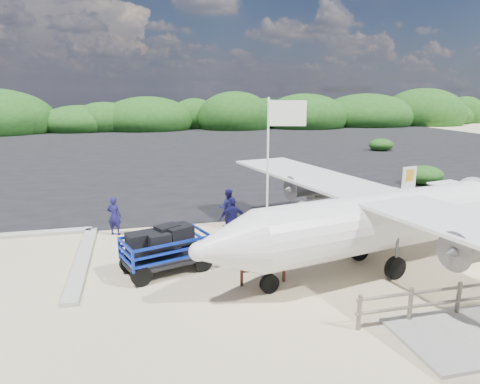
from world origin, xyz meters
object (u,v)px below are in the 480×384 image
at_px(crew_b, 228,208).
at_px(aircraft_small, 111,147).
at_px(signboard, 263,284).
at_px(crew_c, 233,220).
at_px(flagpole, 266,274).
at_px(aircraft_large, 272,153).
at_px(baggage_cart, 167,272).
at_px(crew_a, 114,216).

xyz_separation_m(crew_b, aircraft_small, (-6.56, 30.30, -0.89)).
relative_size(signboard, crew_c, 0.85).
distance_m(flagpole, aircraft_large, 28.87).
bearing_deg(aircraft_small, crew_c, 90.62).
distance_m(signboard, aircraft_small, 36.90).
distance_m(baggage_cart, crew_c, 3.86).
distance_m(crew_c, aircraft_large, 25.79).
height_order(signboard, crew_a, crew_a).
bearing_deg(crew_c, signboard, 96.64).
relative_size(crew_a, aircraft_small, 0.22).
xyz_separation_m(baggage_cart, signboard, (2.95, -1.69, 0.00)).
bearing_deg(baggage_cart, aircraft_small, 77.42).
height_order(flagpole, aircraft_small, flagpole).
relative_size(crew_c, aircraft_large, 0.11).
relative_size(baggage_cart, crew_a, 1.83).
xyz_separation_m(flagpole, aircraft_large, (9.00, 27.43, 0.00)).
relative_size(flagpole, aircraft_small, 0.78).
distance_m(signboard, crew_b, 6.10).
xyz_separation_m(flagpole, aircraft_small, (-6.72, 35.68, 0.00)).
xyz_separation_m(crew_c, aircraft_large, (9.38, 24.01, -0.94)).
distance_m(crew_b, aircraft_small, 31.02).
xyz_separation_m(signboard, crew_b, (0.14, 6.03, 0.89)).
distance_m(baggage_cart, crew_b, 5.41).
height_order(flagpole, crew_b, flagpole).
bearing_deg(aircraft_small, aircraft_large, 141.79).
distance_m(baggage_cart, aircraft_large, 29.10).
relative_size(baggage_cart, signboard, 1.91).
bearing_deg(crew_a, baggage_cart, 135.67).
bearing_deg(signboard, aircraft_large, 71.92).
height_order(crew_c, aircraft_large, aircraft_large).
xyz_separation_m(baggage_cart, aircraft_small, (-3.46, 34.65, 0.00)).
distance_m(baggage_cart, signboard, 3.40).
distance_m(signboard, aircraft_large, 29.58).
bearing_deg(aircraft_small, flagpole, 90.16).
distance_m(flagpole, signboard, 0.72).
bearing_deg(aircraft_small, crew_a, 82.53).
relative_size(aircraft_large, aircraft_small, 2.31).
bearing_deg(baggage_cart, crew_a, 94.53).
bearing_deg(aircraft_small, baggage_cart, 85.20).
bearing_deg(crew_c, baggage_cart, 45.25).
xyz_separation_m(flagpole, crew_b, (-0.16, 5.38, 0.89)).
bearing_deg(signboard, baggage_cart, 150.53).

